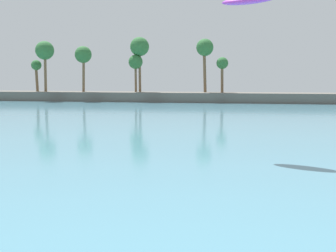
% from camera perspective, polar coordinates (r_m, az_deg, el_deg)
% --- Properties ---
extents(sea, '(220.00, 111.89, 0.06)m').
position_cam_1_polar(sea, '(65.68, 6.65, 2.17)').
color(sea, teal).
rests_on(sea, ground).
extents(palm_headland, '(102.83, 6.25, 11.94)m').
position_cam_1_polar(palm_headland, '(81.60, 5.52, 4.52)').
color(palm_headland, '#605B54').
rests_on(palm_headland, ground).
extents(kite_aloft_low_near_shore, '(3.73, 2.69, 0.76)m').
position_cam_1_polar(kite_aloft_low_near_shore, '(28.00, 10.18, 15.48)').
color(kite_aloft_low_near_shore, purple).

